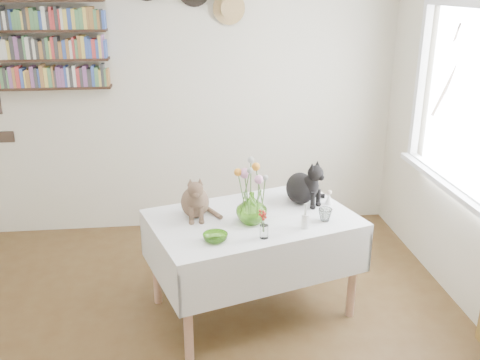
{
  "coord_description": "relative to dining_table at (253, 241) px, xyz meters",
  "views": [
    {
      "loc": [
        0.01,
        -2.64,
        2.25
      ],
      "look_at": [
        0.37,
        0.6,
        1.05
      ],
      "focal_mm": 40.0,
      "sensor_mm": 36.0,
      "label": 1
    }
  ],
  "objects": [
    {
      "name": "berry_jar",
      "position": [
        0.03,
        -0.33,
        0.28
      ],
      "size": [
        0.05,
        0.05,
        0.22
      ],
      "color": "white",
      "rests_on": "dining_table"
    },
    {
      "name": "black_cat",
      "position": [
        0.38,
        0.23,
        0.35
      ],
      "size": [
        0.36,
        0.37,
        0.34
      ],
      "primitive_type": null,
      "rotation": [
        0.0,
        0.0,
        0.75
      ],
      "color": "black",
      "rests_on": "dining_table"
    },
    {
      "name": "dining_table",
      "position": [
        0.0,
        0.0,
        0.0
      ],
      "size": [
        1.58,
        1.26,
        0.74
      ],
      "color": "white",
      "rests_on": "room"
    },
    {
      "name": "candlestick",
      "position": [
        0.32,
        -0.21,
        0.24
      ],
      "size": [
        0.05,
        0.05,
        0.17
      ],
      "color": "white",
      "rests_on": "dining_table"
    },
    {
      "name": "flower_bouquet",
      "position": [
        -0.02,
        -0.08,
        0.52
      ],
      "size": [
        0.17,
        0.13,
        0.39
      ],
      "color": "#4C7233",
      "rests_on": "flower_vase"
    },
    {
      "name": "drinking_glass",
      "position": [
        0.48,
        -0.11,
        0.23
      ],
      "size": [
        0.13,
        0.13,
        0.09
      ],
      "primitive_type": "imported",
      "rotation": [
        0.0,
        0.0,
        0.71
      ],
      "color": "white",
      "rests_on": "dining_table"
    },
    {
      "name": "room",
      "position": [
        -0.47,
        -0.7,
        0.69
      ],
      "size": [
        4.08,
        4.58,
        2.58
      ],
      "color": "brown",
      "rests_on": "ground"
    },
    {
      "name": "tabby_cat",
      "position": [
        -0.39,
        0.07,
        0.34
      ],
      "size": [
        0.22,
        0.28,
        0.32
      ],
      "primitive_type": null,
      "rotation": [
        0.0,
        0.0,
        0.03
      ],
      "color": "brown",
      "rests_on": "dining_table"
    },
    {
      "name": "bookshelf_unit",
      "position": [
        -1.57,
        1.46,
        1.29
      ],
      "size": [
        1.0,
        0.16,
        0.91
      ],
      "color": "#301D13",
      "rests_on": "room"
    },
    {
      "name": "green_bowl",
      "position": [
        -0.28,
        -0.34,
        0.21
      ],
      "size": [
        0.18,
        0.18,
        0.05
      ],
      "primitive_type": "imported",
      "rotation": [
        0.0,
        0.0,
        0.18
      ],
      "color": "#87CB46",
      "rests_on": "dining_table"
    },
    {
      "name": "flower_vase",
      "position": [
        -0.02,
        -0.09,
        0.29
      ],
      "size": [
        0.24,
        0.24,
        0.22
      ],
      "primitive_type": "imported",
      "rotation": [
        0.0,
        0.0,
        0.18
      ],
      "color": "#87CB46",
      "rests_on": "dining_table"
    },
    {
      "name": "window",
      "position": [
        1.5,
        0.1,
        0.84
      ],
      "size": [
        0.12,
        1.52,
        1.32
      ],
      "color": "white",
      "rests_on": "room"
    },
    {
      "name": "porcelain_figurine",
      "position": [
        0.58,
        0.17,
        0.23
      ],
      "size": [
        0.06,
        0.06,
        0.11
      ],
      "color": "white",
      "rests_on": "dining_table"
    }
  ]
}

